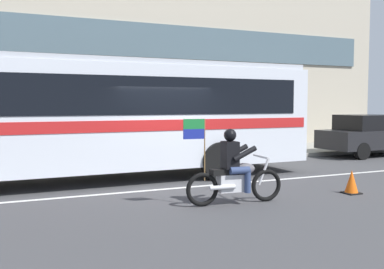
{
  "coord_description": "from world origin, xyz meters",
  "views": [
    {
      "loc": [
        -3.91,
        -10.5,
        2.08
      ],
      "look_at": [
        0.44,
        -0.65,
        1.32
      ],
      "focal_mm": 41.03,
      "sensor_mm": 36.0,
      "label": 1
    }
  ],
  "objects_px": {
    "motorcycle_with_rider": "(234,172)",
    "traffic_cone": "(352,183)",
    "parked_sedan_curbside": "(371,134)",
    "transit_bus": "(77,111)"
  },
  "relations": [
    {
      "from": "transit_bus",
      "to": "motorcycle_with_rider",
      "type": "bearing_deg",
      "value": -56.44
    },
    {
      "from": "transit_bus",
      "to": "traffic_cone",
      "type": "distance_m",
      "value": 7.05
    },
    {
      "from": "transit_bus",
      "to": "traffic_cone",
      "type": "height_order",
      "value": "transit_bus"
    },
    {
      "from": "transit_bus",
      "to": "parked_sedan_curbside",
      "type": "relative_size",
      "value": 3.01
    },
    {
      "from": "transit_bus",
      "to": "traffic_cone",
      "type": "bearing_deg",
      "value": -35.95
    },
    {
      "from": "traffic_cone",
      "to": "parked_sedan_curbside",
      "type": "bearing_deg",
      "value": 41.26
    },
    {
      "from": "transit_bus",
      "to": "parked_sedan_curbside",
      "type": "height_order",
      "value": "transit_bus"
    },
    {
      "from": "parked_sedan_curbside",
      "to": "traffic_cone",
      "type": "distance_m",
      "value": 8.23
    },
    {
      "from": "motorcycle_with_rider",
      "to": "traffic_cone",
      "type": "bearing_deg",
      "value": -3.49
    },
    {
      "from": "motorcycle_with_rider",
      "to": "traffic_cone",
      "type": "relative_size",
      "value": 3.98
    }
  ]
}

